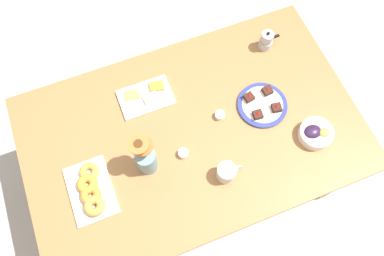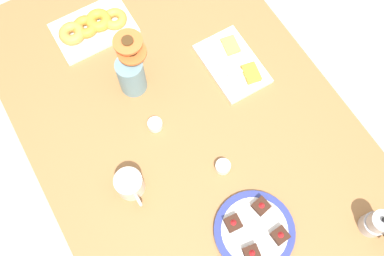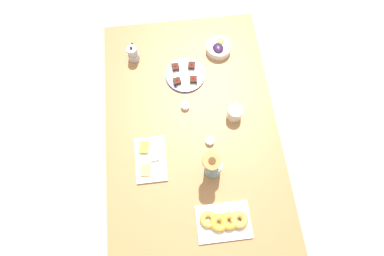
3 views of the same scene
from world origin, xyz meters
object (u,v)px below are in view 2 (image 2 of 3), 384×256
(croissant_platter, at_px, (92,26))
(jam_cup_berry, at_px, (223,167))
(jam_cup_honey, at_px, (155,124))
(moka_pot, at_px, (376,223))
(dessert_plate, at_px, (256,230))
(flower_vase, at_px, (131,73))
(dining_table, at_px, (192,141))
(coffee_mug, at_px, (130,184))
(cheese_platter, at_px, (234,64))

(croissant_platter, xyz_separation_m, jam_cup_berry, (0.68, 0.13, -0.01))
(jam_cup_honey, distance_m, moka_pot, 0.73)
(jam_cup_berry, relative_size, moka_pot, 0.40)
(dessert_plate, height_order, moka_pot, moka_pot)
(croissant_platter, bearing_deg, flower_vase, 5.06)
(jam_cup_berry, xyz_separation_m, moka_pot, (0.38, 0.29, 0.03))
(dessert_plate, distance_m, moka_pot, 0.35)
(dining_table, relative_size, croissant_platter, 5.71)
(coffee_mug, distance_m, dessert_plate, 0.40)
(dessert_plate, relative_size, moka_pot, 2.06)
(cheese_platter, distance_m, jam_cup_berry, 0.37)
(croissant_platter, distance_m, flower_vase, 0.28)
(dessert_plate, height_order, flower_vase, flower_vase)
(coffee_mug, relative_size, jam_cup_berry, 2.52)
(dessert_plate, relative_size, flower_vase, 0.95)
(cheese_platter, distance_m, dessert_plate, 0.57)
(cheese_platter, distance_m, croissant_platter, 0.52)
(cheese_platter, bearing_deg, moka_pot, 4.92)
(croissant_platter, relative_size, dessert_plate, 1.14)
(flower_vase, height_order, moka_pot, flower_vase)
(jam_cup_berry, xyz_separation_m, dessert_plate, (0.22, -0.02, -0.00))
(flower_vase, bearing_deg, jam_cup_honey, -3.80)
(croissant_platter, height_order, moka_pot, moka_pot)
(dining_table, bearing_deg, jam_cup_berry, 8.51)
(dessert_plate, bearing_deg, moka_pot, 61.84)
(jam_cup_honey, bearing_deg, croissant_platter, -178.31)
(jam_cup_berry, distance_m, flower_vase, 0.42)
(flower_vase, bearing_deg, cheese_platter, 72.44)
(croissant_platter, xyz_separation_m, flower_vase, (0.27, 0.02, 0.07))
(jam_cup_berry, distance_m, dessert_plate, 0.22)
(croissant_platter, xyz_separation_m, jam_cup_honey, (0.44, 0.01, -0.01))
(jam_cup_berry, distance_m, moka_pot, 0.48)
(cheese_platter, bearing_deg, coffee_mug, -67.75)
(dining_table, relative_size, moka_pot, 13.45)
(croissant_platter, distance_m, moka_pot, 1.14)
(dining_table, xyz_separation_m, croissant_platter, (-0.52, -0.11, 0.11))
(dining_table, bearing_deg, moka_pot, 30.16)
(jam_cup_honey, xyz_separation_m, flower_vase, (-0.17, 0.01, 0.07))
(dessert_plate, bearing_deg, flower_vase, -172.08)
(jam_cup_honey, distance_m, dessert_plate, 0.46)
(dessert_plate, bearing_deg, dining_table, -179.38)
(jam_cup_berry, bearing_deg, dessert_plate, -5.01)
(jam_cup_honey, distance_m, jam_cup_berry, 0.26)
(dining_table, relative_size, coffee_mug, 13.24)
(flower_vase, xyz_separation_m, moka_pot, (0.78, 0.39, -0.04))
(dining_table, height_order, coffee_mug, coffee_mug)
(moka_pot, bearing_deg, dining_table, -149.84)
(dining_table, relative_size, jam_cup_honey, 33.33)
(jam_cup_berry, bearing_deg, flower_vase, -165.37)
(dessert_plate, bearing_deg, coffee_mug, -139.49)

